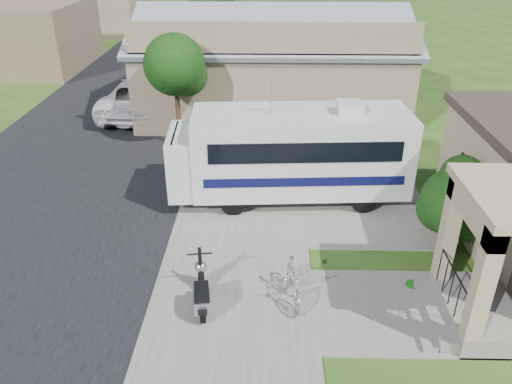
{
  "coord_description": "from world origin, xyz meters",
  "views": [
    {
      "loc": [
        -0.21,
        -10.21,
        8.06
      ],
      "look_at": [
        -0.5,
        2.5,
        1.3
      ],
      "focal_mm": 35.0,
      "sensor_mm": 36.0,
      "label": 1
    }
  ],
  "objects_px": {
    "garden_hose": "(412,287)",
    "bicycle": "(293,284)",
    "motorhome": "(291,152)",
    "van": "(163,62)",
    "scooter": "(202,291)",
    "pickup_truck": "(144,95)",
    "shrub": "(458,199)"
  },
  "relations": [
    {
      "from": "bicycle",
      "to": "pickup_truck",
      "type": "height_order",
      "value": "pickup_truck"
    },
    {
      "from": "shrub",
      "to": "bicycle",
      "type": "bearing_deg",
      "value": -149.51
    },
    {
      "from": "motorhome",
      "to": "garden_hose",
      "type": "height_order",
      "value": "motorhome"
    },
    {
      "from": "scooter",
      "to": "garden_hose",
      "type": "distance_m",
      "value": 5.26
    },
    {
      "from": "shrub",
      "to": "garden_hose",
      "type": "bearing_deg",
      "value": -126.18
    },
    {
      "from": "motorhome",
      "to": "shrub",
      "type": "relative_size",
      "value": 2.87
    },
    {
      "from": "van",
      "to": "garden_hose",
      "type": "bearing_deg",
      "value": -70.93
    },
    {
      "from": "bicycle",
      "to": "garden_hose",
      "type": "relative_size",
      "value": 4.78
    },
    {
      "from": "shrub",
      "to": "van",
      "type": "bearing_deg",
      "value": 123.21
    },
    {
      "from": "motorhome",
      "to": "scooter",
      "type": "distance_m",
      "value": 6.15
    },
    {
      "from": "scooter",
      "to": "garden_hose",
      "type": "height_order",
      "value": "scooter"
    },
    {
      "from": "shrub",
      "to": "pickup_truck",
      "type": "distance_m",
      "value": 15.86
    },
    {
      "from": "bicycle",
      "to": "garden_hose",
      "type": "xyz_separation_m",
      "value": [
        3.01,
        0.47,
        -0.43
      ]
    },
    {
      "from": "bicycle",
      "to": "pickup_truck",
      "type": "bearing_deg",
      "value": 108.13
    },
    {
      "from": "van",
      "to": "pickup_truck",
      "type": "bearing_deg",
      "value": -94.64
    },
    {
      "from": "scooter",
      "to": "garden_hose",
      "type": "xyz_separation_m",
      "value": [
        5.18,
        0.81,
        -0.43
      ]
    },
    {
      "from": "van",
      "to": "garden_hose",
      "type": "height_order",
      "value": "van"
    },
    {
      "from": "garden_hose",
      "to": "van",
      "type": "bearing_deg",
      "value": 116.44
    },
    {
      "from": "bicycle",
      "to": "van",
      "type": "relative_size",
      "value": 0.28
    },
    {
      "from": "van",
      "to": "bicycle",
      "type": "bearing_deg",
      "value": -78.62
    },
    {
      "from": "shrub",
      "to": "bicycle",
      "type": "distance_m",
      "value": 5.5
    },
    {
      "from": "scooter",
      "to": "bicycle",
      "type": "bearing_deg",
      "value": 0.4
    },
    {
      "from": "shrub",
      "to": "garden_hose",
      "type": "distance_m",
      "value": 3.11
    },
    {
      "from": "motorhome",
      "to": "scooter",
      "type": "bearing_deg",
      "value": -115.76
    },
    {
      "from": "garden_hose",
      "to": "bicycle",
      "type": "bearing_deg",
      "value": -171.06
    },
    {
      "from": "garden_hose",
      "to": "motorhome",
      "type": "bearing_deg",
      "value": 121.1
    },
    {
      "from": "garden_hose",
      "to": "shrub",
      "type": "bearing_deg",
      "value": 53.82
    },
    {
      "from": "motorhome",
      "to": "scooter",
      "type": "xyz_separation_m",
      "value": [
        -2.29,
        -5.59,
        -1.16
      ]
    },
    {
      "from": "motorhome",
      "to": "bicycle",
      "type": "relative_size",
      "value": 4.55
    },
    {
      "from": "bicycle",
      "to": "pickup_truck",
      "type": "relative_size",
      "value": 0.27
    },
    {
      "from": "garden_hose",
      "to": "pickup_truck",
      "type": "bearing_deg",
      "value": 125.89
    },
    {
      "from": "motorhome",
      "to": "van",
      "type": "height_order",
      "value": "motorhome"
    }
  ]
}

